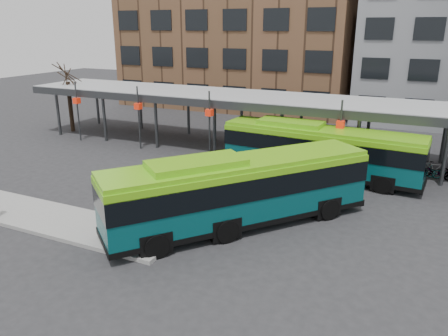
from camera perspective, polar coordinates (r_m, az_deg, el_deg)
ground at (r=22.05m, az=-6.31°, el=-6.28°), size 120.00×120.00×0.00m
boarding_island at (r=23.20m, az=-22.04°, el=-6.05°), size 14.00×3.00×0.18m
canopy at (r=32.19m, az=5.40°, el=8.82°), size 40.00×6.53×4.80m
tree at (r=41.33m, az=-19.45°, el=7.86°), size 1.64×1.64×5.60m
building_brick at (r=53.25m, az=2.39°, el=20.19°), size 26.00×14.00×22.00m
bus_front at (r=20.26m, az=1.93°, el=-2.79°), size 10.25×11.62×3.53m
bus_rear at (r=27.78m, az=12.38°, el=2.43°), size 12.35×3.39×3.37m
bike_rack at (r=30.23m, az=27.07°, el=-0.46°), size 4.54×1.40×1.03m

